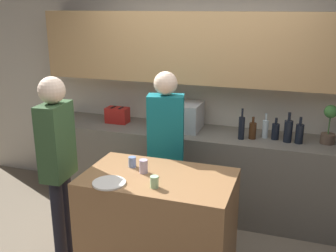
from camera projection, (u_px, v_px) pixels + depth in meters
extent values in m
cube|color=beige|center=(210.00, 89.00, 4.48)|extent=(6.40, 0.08, 2.70)
cube|color=tan|center=(208.00, 48.00, 4.16)|extent=(3.74, 0.32, 0.75)
cube|color=#6B665B|center=(201.00, 171.00, 4.42)|extent=(3.60, 0.62, 0.94)
cube|color=#996B42|center=(159.00, 227.00, 3.31)|extent=(1.22, 0.73, 0.94)
cube|color=#B7BABC|center=(177.00, 116.00, 4.37)|extent=(0.52, 0.38, 0.30)
cube|color=black|center=(168.00, 120.00, 4.21)|extent=(0.31, 0.01, 0.19)
cube|color=#B21E19|center=(117.00, 115.00, 4.61)|extent=(0.26, 0.16, 0.18)
cube|color=black|center=(113.00, 107.00, 4.60)|extent=(0.02, 0.11, 0.01)
cube|color=black|center=(121.00, 108.00, 4.57)|extent=(0.02, 0.11, 0.01)
cylinder|color=brown|center=(327.00, 139.00, 3.92)|extent=(0.14, 0.14, 0.10)
cylinder|color=#38662D|center=(329.00, 125.00, 3.88)|extent=(0.01, 0.01, 0.18)
sphere|color=#3D7A38|center=(331.00, 112.00, 3.84)|extent=(0.13, 0.13, 0.13)
cylinder|color=black|center=(241.00, 128.00, 4.03)|extent=(0.06, 0.06, 0.23)
cylinder|color=black|center=(242.00, 113.00, 3.98)|extent=(0.02, 0.02, 0.09)
cylinder|color=#472814|center=(253.00, 131.00, 4.05)|extent=(0.08, 0.08, 0.17)
cylinder|color=#472814|center=(253.00, 120.00, 4.01)|extent=(0.03, 0.03, 0.07)
cylinder|color=silver|center=(265.00, 129.00, 4.08)|extent=(0.06, 0.06, 0.19)
cylinder|color=silver|center=(266.00, 117.00, 4.04)|extent=(0.02, 0.02, 0.07)
cylinder|color=black|center=(275.00, 132.00, 4.03)|extent=(0.08, 0.08, 0.16)
cylinder|color=black|center=(276.00, 121.00, 4.00)|extent=(0.03, 0.03, 0.06)
cylinder|color=black|center=(288.00, 131.00, 3.94)|extent=(0.08, 0.08, 0.22)
cylinder|color=black|center=(289.00, 117.00, 3.90)|extent=(0.03, 0.03, 0.09)
cylinder|color=black|center=(299.00, 134.00, 3.91)|extent=(0.08, 0.08, 0.20)
cylinder|color=black|center=(301.00, 121.00, 3.87)|extent=(0.03, 0.03, 0.08)
cylinder|color=white|center=(109.00, 183.00, 3.03)|extent=(0.26, 0.26, 0.01)
cylinder|color=#BFAECE|center=(144.00, 166.00, 3.22)|extent=(0.07, 0.07, 0.11)
cylinder|color=#6E8ABE|center=(132.00, 162.00, 3.34)|extent=(0.07, 0.07, 0.09)
cylinder|color=#A9DFA7|center=(154.00, 182.00, 2.96)|extent=(0.07, 0.07, 0.09)
cylinder|color=black|center=(67.00, 215.00, 3.61)|extent=(0.11, 0.11, 0.83)
cylinder|color=black|center=(59.00, 224.00, 3.46)|extent=(0.11, 0.11, 0.83)
cube|color=#335230|center=(56.00, 141.00, 3.32)|extent=(0.22, 0.35, 0.66)
sphere|color=beige|center=(52.00, 90.00, 3.19)|extent=(0.22, 0.22, 0.22)
cylinder|color=black|center=(174.00, 198.00, 3.94)|extent=(0.11, 0.11, 0.82)
cylinder|color=black|center=(158.00, 197.00, 3.95)|extent=(0.11, 0.11, 0.82)
cube|color=#146D76|center=(166.00, 128.00, 3.73)|extent=(0.37, 0.26, 0.65)
sphere|color=beige|center=(166.00, 83.00, 3.60)|extent=(0.22, 0.22, 0.22)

